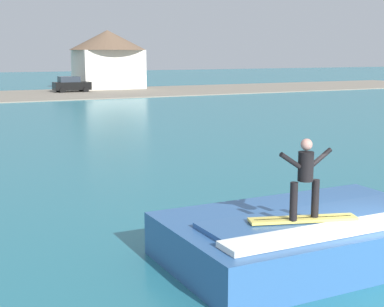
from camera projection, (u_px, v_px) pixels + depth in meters
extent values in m
plane|color=#267081|center=(379.00, 275.00, 11.74)|extent=(260.00, 260.00, 0.00)
cube|color=#315D97|center=(307.00, 237.00, 12.66)|extent=(6.28, 3.79, 0.97)
cube|color=#315D97|center=(321.00, 219.00, 12.14)|extent=(5.34, 1.71, 0.11)
cube|color=white|center=(346.00, 228.00, 11.47)|extent=(5.66, 0.68, 0.12)
cube|color=#EAD159|center=(303.00, 219.00, 11.78)|extent=(2.31, 1.07, 0.06)
cube|color=black|center=(303.00, 218.00, 11.78)|extent=(2.02, 0.68, 0.01)
cylinder|color=black|center=(294.00, 201.00, 11.52)|extent=(0.16, 0.16, 0.80)
cylinder|color=black|center=(315.00, 198.00, 11.77)|extent=(0.16, 0.16, 0.80)
cylinder|color=black|center=(306.00, 166.00, 11.52)|extent=(0.32, 0.32, 0.61)
sphere|color=tan|center=(307.00, 145.00, 11.44)|extent=(0.24, 0.24, 0.24)
cylinder|color=black|center=(290.00, 161.00, 11.32)|extent=(0.52, 0.10, 0.38)
cylinder|color=black|center=(321.00, 157.00, 11.66)|extent=(0.52, 0.10, 0.38)
cube|color=black|center=(72.00, 86.00, 64.85)|extent=(4.16, 1.84, 0.90)
cube|color=#262D38|center=(69.00, 79.00, 64.58)|extent=(2.29, 1.65, 0.64)
cylinder|color=black|center=(81.00, 89.00, 66.38)|extent=(0.64, 0.22, 0.64)
cylinder|color=black|center=(86.00, 90.00, 64.68)|extent=(0.64, 0.22, 0.64)
cylinder|color=black|center=(58.00, 90.00, 65.19)|extent=(0.64, 0.22, 0.64)
cylinder|color=black|center=(62.00, 91.00, 63.48)|extent=(0.64, 0.22, 0.64)
cube|color=silver|center=(108.00, 70.00, 71.18)|extent=(7.76, 6.40, 4.86)
cone|color=brown|center=(108.00, 40.00, 70.54)|extent=(9.63, 9.63, 2.45)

